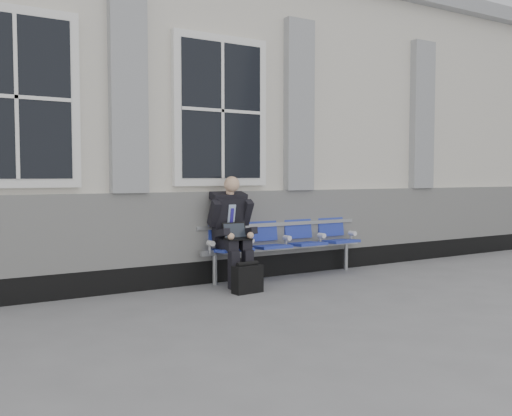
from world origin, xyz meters
TOP-DOWN VIEW (x-y plane):
  - ground at (0.00, 0.00)m, footprint 70.00×70.00m
  - station_building at (-0.02, 3.47)m, footprint 14.40×4.40m
  - bench at (1.27, 1.32)m, footprint 2.60×0.47m
  - businessman at (0.36, 1.19)m, footprint 0.57×0.77m
  - briefcase at (0.28, 0.65)m, footprint 0.38×0.19m

SIDE VIEW (x-z plane):
  - ground at x=0.00m, z-range 0.00..0.00m
  - briefcase at x=0.28m, z-range -0.02..0.36m
  - bench at x=1.27m, z-range 0.10..1.01m
  - businessman at x=0.36m, z-range 0.06..1.46m
  - station_building at x=-0.02m, z-range -0.02..4.47m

